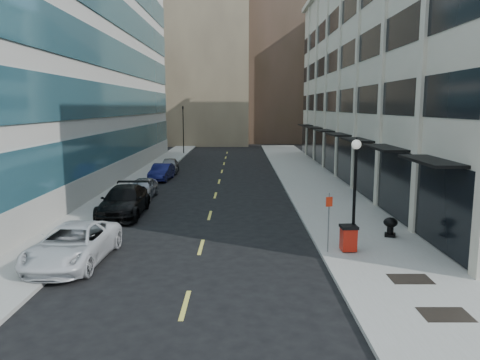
{
  "coord_description": "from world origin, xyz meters",
  "views": [
    {
      "loc": [
        1.69,
        -11.64,
        6.06
      ],
      "look_at": [
        1.7,
        10.9,
        2.51
      ],
      "focal_mm": 35.0,
      "sensor_mm": 36.0,
      "label": 1
    }
  ],
  "objects_px": {
    "car_blue_sedan": "(162,172)",
    "trash_bin": "(348,237)",
    "sign_post": "(329,214)",
    "lamppost": "(355,184)",
    "traffic_signal": "(183,109)",
    "urn_planter": "(390,225)",
    "car_white_van": "(73,245)",
    "car_grey_sedan": "(170,165)",
    "car_black_pickup": "(124,201)",
    "car_silver_sedan": "(143,188)"
  },
  "relations": [
    {
      "from": "car_blue_sedan",
      "to": "traffic_signal",
      "type": "bearing_deg",
      "value": 95.93
    },
    {
      "from": "car_black_pickup",
      "to": "car_silver_sedan",
      "type": "xyz_separation_m",
      "value": [
        0.0,
        5.11,
        -0.14
      ]
    },
    {
      "from": "car_white_van",
      "to": "car_black_pickup",
      "type": "xyz_separation_m",
      "value": [
        0.0,
        8.09,
        0.06
      ]
    },
    {
      "from": "car_black_pickup",
      "to": "car_grey_sedan",
      "type": "xyz_separation_m",
      "value": [
        0.0,
        17.15,
        -0.13
      ]
    },
    {
      "from": "car_white_van",
      "to": "car_grey_sedan",
      "type": "height_order",
      "value": "car_white_van"
    },
    {
      "from": "car_grey_sedan",
      "to": "urn_planter",
      "type": "bearing_deg",
      "value": -62.61
    },
    {
      "from": "traffic_signal",
      "to": "urn_planter",
      "type": "xyz_separation_m",
      "value": [
        14.1,
        -38.82,
        -5.03
      ]
    },
    {
      "from": "urn_planter",
      "to": "lamppost",
      "type": "bearing_deg",
      "value": -138.01
    },
    {
      "from": "traffic_signal",
      "to": "car_grey_sedan",
      "type": "xyz_separation_m",
      "value": [
        0.7,
        -16.85,
        -5.04
      ]
    },
    {
      "from": "traffic_signal",
      "to": "car_white_van",
      "type": "xyz_separation_m",
      "value": [
        0.7,
        -42.09,
        -4.97
      ]
    },
    {
      "from": "car_blue_sedan",
      "to": "lamppost",
      "type": "xyz_separation_m",
      "value": [
        11.2,
        -19.55,
        2.23
      ]
    },
    {
      "from": "traffic_signal",
      "to": "lamppost",
      "type": "bearing_deg",
      "value": -73.74
    },
    {
      "from": "urn_planter",
      "to": "car_silver_sedan",
      "type": "bearing_deg",
      "value": 143.46
    },
    {
      "from": "lamppost",
      "to": "sign_post",
      "type": "height_order",
      "value": "lamppost"
    },
    {
      "from": "car_blue_sedan",
      "to": "lamppost",
      "type": "relative_size",
      "value": 0.87
    },
    {
      "from": "car_white_van",
      "to": "car_silver_sedan",
      "type": "height_order",
      "value": "car_white_van"
    },
    {
      "from": "lamppost",
      "to": "urn_planter",
      "type": "xyz_separation_m",
      "value": [
        2.2,
        1.98,
        -2.22
      ]
    },
    {
      "from": "car_grey_sedan",
      "to": "lamppost",
      "type": "xyz_separation_m",
      "value": [
        11.2,
        -23.95,
        2.23
      ]
    },
    {
      "from": "car_silver_sedan",
      "to": "trash_bin",
      "type": "distance_m",
      "value": 16.35
    },
    {
      "from": "car_grey_sedan",
      "to": "trash_bin",
      "type": "height_order",
      "value": "car_grey_sedan"
    },
    {
      "from": "traffic_signal",
      "to": "car_silver_sedan",
      "type": "distance_m",
      "value": 29.34
    },
    {
      "from": "traffic_signal",
      "to": "trash_bin",
      "type": "height_order",
      "value": "traffic_signal"
    },
    {
      "from": "sign_post",
      "to": "trash_bin",
      "type": "bearing_deg",
      "value": -10.91
    },
    {
      "from": "car_black_pickup",
      "to": "lamppost",
      "type": "xyz_separation_m",
      "value": [
        11.2,
        -6.8,
        2.1
      ]
    },
    {
      "from": "trash_bin",
      "to": "lamppost",
      "type": "bearing_deg",
      "value": 40.58
    },
    {
      "from": "urn_planter",
      "to": "trash_bin",
      "type": "bearing_deg",
      "value": -137.86
    },
    {
      "from": "sign_post",
      "to": "car_grey_sedan",
      "type": "bearing_deg",
      "value": 92.55
    },
    {
      "from": "car_silver_sedan",
      "to": "urn_planter",
      "type": "xyz_separation_m",
      "value": [
        13.4,
        -9.93,
        0.01
      ]
    },
    {
      "from": "car_blue_sedan",
      "to": "urn_planter",
      "type": "xyz_separation_m",
      "value": [
        13.4,
        -17.57,
        0.01
      ]
    },
    {
      "from": "traffic_signal",
      "to": "car_grey_sedan",
      "type": "height_order",
      "value": "traffic_signal"
    },
    {
      "from": "car_black_pickup",
      "to": "traffic_signal",
      "type": "bearing_deg",
      "value": 90.23
    },
    {
      "from": "lamppost",
      "to": "urn_planter",
      "type": "relative_size",
      "value": 5.32
    },
    {
      "from": "car_black_pickup",
      "to": "car_silver_sedan",
      "type": "distance_m",
      "value": 5.11
    },
    {
      "from": "traffic_signal",
      "to": "car_grey_sedan",
      "type": "relative_size",
      "value": 1.74
    },
    {
      "from": "car_black_pickup",
      "to": "car_grey_sedan",
      "type": "height_order",
      "value": "car_black_pickup"
    },
    {
      "from": "car_blue_sedan",
      "to": "lamppost",
      "type": "bearing_deg",
      "value": -56.15
    },
    {
      "from": "car_white_van",
      "to": "car_grey_sedan",
      "type": "relative_size",
      "value": 1.35
    },
    {
      "from": "traffic_signal",
      "to": "car_white_van",
      "type": "height_order",
      "value": "traffic_signal"
    },
    {
      "from": "traffic_signal",
      "to": "sign_post",
      "type": "relative_size",
      "value": 2.83
    },
    {
      "from": "car_blue_sedan",
      "to": "car_grey_sedan",
      "type": "relative_size",
      "value": 1.03
    },
    {
      "from": "car_white_van",
      "to": "sign_post",
      "type": "bearing_deg",
      "value": 7.84
    },
    {
      "from": "car_blue_sedan",
      "to": "trash_bin",
      "type": "distance_m",
      "value": 22.61
    },
    {
      "from": "car_blue_sedan",
      "to": "lamppost",
      "type": "height_order",
      "value": "lamppost"
    },
    {
      "from": "trash_bin",
      "to": "urn_planter",
      "type": "bearing_deg",
      "value": 39.14
    },
    {
      "from": "car_white_van",
      "to": "urn_planter",
      "type": "xyz_separation_m",
      "value": [
        13.4,
        3.27,
        -0.07
      ]
    },
    {
      "from": "car_silver_sedan",
      "to": "car_grey_sedan",
      "type": "distance_m",
      "value": 12.04
    },
    {
      "from": "sign_post",
      "to": "urn_planter",
      "type": "xyz_separation_m",
      "value": [
        3.3,
        2.34,
        -1.05
      ]
    },
    {
      "from": "car_white_van",
      "to": "car_blue_sedan",
      "type": "bearing_deg",
      "value": 92.58
    },
    {
      "from": "car_silver_sedan",
      "to": "lamppost",
      "type": "height_order",
      "value": "lamppost"
    },
    {
      "from": "trash_bin",
      "to": "lamppost",
      "type": "distance_m",
      "value": 2.2
    }
  ]
}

